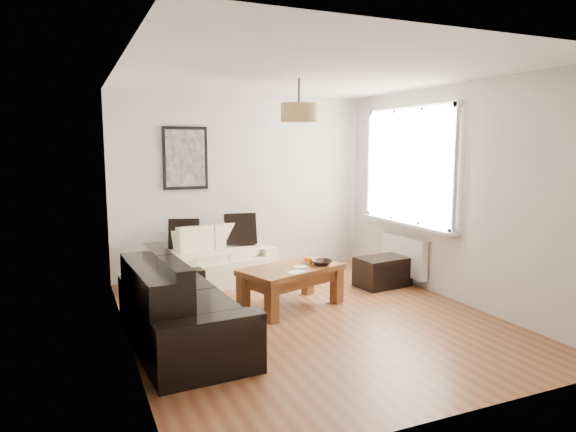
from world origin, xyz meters
name	(u,v)px	position (x,y,z in m)	size (l,w,h in m)	color
floor	(310,317)	(0.00, 0.00, 0.00)	(4.50, 4.50, 0.00)	brown
ceiling	(311,74)	(0.00, 0.00, 2.60)	(3.80, 4.50, 0.00)	white
wall_back	(243,185)	(0.00, 2.25, 1.30)	(3.80, 0.04, 2.60)	silver
wall_front	(459,233)	(0.00, -2.25, 1.30)	(3.80, 0.04, 2.60)	silver
wall_left	(124,208)	(-1.90, 0.00, 1.30)	(0.04, 4.50, 2.60)	silver
wall_right	(452,193)	(1.90, 0.00, 1.30)	(0.04, 4.50, 2.60)	silver
window_bay	(409,166)	(1.86, 0.80, 1.60)	(0.14, 1.90, 1.60)	white
radiator	(404,255)	(1.82, 0.80, 0.38)	(0.10, 0.90, 0.52)	white
poster	(185,158)	(-0.85, 2.22, 1.70)	(0.62, 0.04, 0.87)	black
pendant_shade	(299,113)	(0.00, 0.30, 2.23)	(0.40, 0.40, 0.20)	tan
loveseat_cream	(218,257)	(-0.54, 1.78, 0.37)	(1.48, 0.81, 0.74)	beige
sofa_leather	(183,304)	(-1.43, -0.22, 0.40)	(1.84, 0.89, 0.79)	black
coffee_table	(291,287)	(-0.04, 0.42, 0.24)	(1.18, 0.64, 0.48)	brown
ottoman	(382,272)	(1.45, 0.76, 0.20)	(0.69, 0.44, 0.39)	black
cushion_left	(184,234)	(-0.95, 1.96, 0.68)	(0.41, 0.13, 0.41)	black
cushion_right	(240,229)	(-0.15, 1.96, 0.70)	(0.44, 0.14, 0.44)	black
fruit_bowl	(322,263)	(0.33, 0.36, 0.51)	(0.23, 0.23, 0.06)	black
orange_a	(311,260)	(0.24, 0.47, 0.52)	(0.08, 0.08, 0.08)	orange
orange_b	(315,259)	(0.30, 0.49, 0.52)	(0.06, 0.06, 0.06)	orange
orange_c	(306,259)	(0.22, 0.55, 0.52)	(0.07, 0.07, 0.07)	#FC5615
papers	(296,272)	(-0.10, 0.15, 0.49)	(0.21, 0.15, 0.01)	silver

